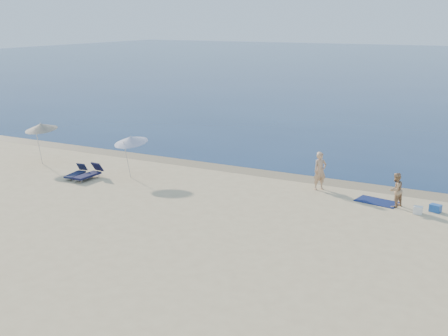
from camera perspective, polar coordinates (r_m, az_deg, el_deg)
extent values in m
cube|color=#847254|center=(31.21, 6.62, -0.83)|extent=(240.00, 1.60, 0.00)
imported|color=tan|center=(28.78, 9.73, -0.30)|extent=(0.82, 0.85, 1.96)
imported|color=tan|center=(27.03, 17.04, -2.14)|extent=(0.89, 0.97, 1.61)
cube|color=#0E1746|center=(27.70, 15.30, -3.31)|extent=(2.11, 1.42, 0.03)
cube|color=white|center=(26.57, 19.09, -4.06)|extent=(0.41, 0.36, 0.34)
cube|color=#1F54AB|center=(27.09, 20.68, -3.84)|extent=(0.56, 0.46, 0.34)
cylinder|color=silver|center=(30.84, -9.80, 0.82)|extent=(0.14, 0.41, 2.12)
cone|color=white|center=(30.89, -9.47, 2.85)|extent=(2.27, 2.29, 0.65)
sphere|color=silver|center=(30.86, -9.48, 3.18)|extent=(0.06, 0.06, 0.06)
cylinder|color=silver|center=(35.09, -18.29, 2.12)|extent=(0.09, 0.33, 2.28)
cone|color=beige|center=(35.07, -18.11, 4.01)|extent=(2.20, 2.22, 0.59)
sphere|color=silver|center=(35.03, -18.14, 4.33)|extent=(0.07, 0.07, 0.07)
cube|color=#151B3B|center=(31.67, -14.90, -0.64)|extent=(0.68, 1.44, 0.09)
cube|color=#151B3B|center=(32.15, -14.24, 0.12)|extent=(0.55, 0.40, 0.45)
cylinder|color=#A5A5AD|center=(31.58, -14.58, -0.85)|extent=(0.03, 0.03, 0.20)
cube|color=#131435|center=(31.18, -13.74, -0.74)|extent=(0.69, 1.66, 0.11)
cube|color=#131435|center=(31.66, -12.75, 0.13)|extent=(0.62, 0.43, 0.52)
cylinder|color=#A5A5AD|center=(31.05, -13.41, -1.01)|extent=(0.03, 0.03, 0.24)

